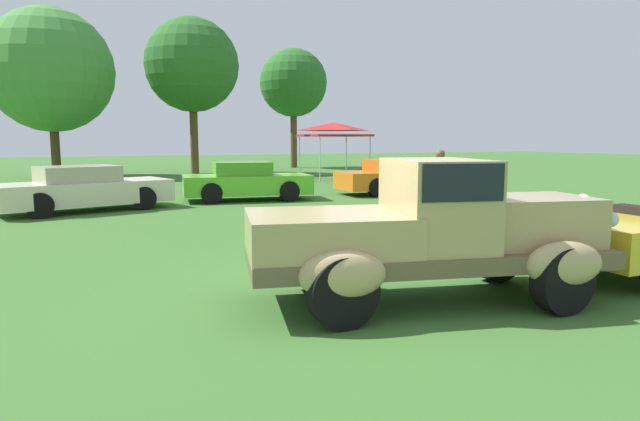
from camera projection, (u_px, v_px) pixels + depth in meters
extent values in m
plane|color=#386628|center=(372.00, 299.00, 6.60)|extent=(120.00, 120.00, 0.00)
cube|color=brown|center=(426.00, 255.00, 6.43)|extent=(4.42, 2.31, 0.20)
cube|color=tan|center=(524.00, 221.00, 6.62)|extent=(1.75, 1.40, 0.60)
ellipsoid|color=silver|center=(582.00, 221.00, 6.77)|extent=(0.27, 0.54, 0.68)
cube|color=tan|center=(437.00, 204.00, 6.37)|extent=(1.28, 1.56, 1.04)
cube|color=black|center=(437.00, 178.00, 6.33)|extent=(1.19, 1.57, 0.40)
cube|color=tan|center=(328.00, 234.00, 6.17)|extent=(2.09, 1.77, 0.48)
ellipsoid|color=tan|center=(498.00, 240.00, 7.38)|extent=(0.98, 0.55, 0.52)
ellipsoid|color=tan|center=(564.00, 264.00, 5.98)|extent=(0.98, 0.55, 0.52)
ellipsoid|color=tan|center=(317.00, 247.00, 6.92)|extent=(0.98, 0.55, 0.52)
ellipsoid|color=tan|center=(343.00, 275.00, 5.51)|extent=(0.98, 0.55, 0.52)
sphere|color=silver|center=(564.00, 210.00, 7.19)|extent=(0.18, 0.18, 0.18)
sphere|color=silver|center=(611.00, 219.00, 6.34)|extent=(0.18, 0.18, 0.18)
cylinder|color=black|center=(497.00, 253.00, 7.41)|extent=(0.76, 0.24, 0.76)
cylinder|color=black|center=(563.00, 280.00, 6.00)|extent=(0.76, 0.24, 0.76)
cylinder|color=black|center=(317.00, 261.00, 6.94)|extent=(0.76, 0.24, 0.76)
cylinder|color=black|center=(342.00, 292.00, 5.53)|extent=(0.76, 0.24, 0.76)
cylinder|color=black|center=(564.00, 246.00, 8.20)|extent=(0.66, 0.20, 0.66)
cube|color=beige|center=(86.00, 193.00, 14.61)|extent=(4.66, 2.88, 0.60)
cube|color=#B3AB8E|center=(78.00, 174.00, 14.43)|extent=(2.26, 1.94, 0.44)
cylinder|color=black|center=(144.00, 198.00, 14.88)|extent=(0.64, 0.22, 0.64)
cylinder|color=black|center=(40.00, 206.00, 13.21)|extent=(0.64, 0.22, 0.64)
cube|color=#60C62D|center=(247.00, 184.00, 17.21)|extent=(4.14, 2.17, 0.60)
cube|color=#4D9F24|center=(242.00, 169.00, 17.10)|extent=(1.91, 1.65, 0.44)
cylinder|color=black|center=(289.00, 191.00, 16.82)|extent=(0.64, 0.22, 0.64)
cylinder|color=black|center=(211.00, 193.00, 16.17)|extent=(0.64, 0.22, 0.64)
cube|color=orange|center=(401.00, 179.00, 19.31)|extent=(4.59, 1.81, 0.60)
cube|color=#BB5914|center=(396.00, 166.00, 19.17)|extent=(2.04, 1.50, 0.44)
cylinder|color=black|center=(445.00, 185.00, 19.11)|extent=(0.64, 0.22, 0.64)
cylinder|color=black|center=(377.00, 188.00, 18.12)|extent=(0.64, 0.22, 0.64)
cylinder|color=#283351|center=(436.00, 202.00, 12.93)|extent=(0.16, 0.16, 0.86)
cylinder|color=#283351|center=(442.00, 202.00, 13.01)|extent=(0.16, 0.16, 0.86)
cube|color=#4C9351|center=(440.00, 172.00, 12.87)|extent=(0.41, 0.25, 0.60)
sphere|color=brown|center=(440.00, 154.00, 12.82)|extent=(0.22, 0.22, 0.22)
cylinder|color=#B7B7BC|center=(346.00, 157.00, 27.55)|extent=(0.05, 0.05, 2.05)
cylinder|color=#B7B7BC|center=(370.00, 159.00, 25.23)|extent=(0.05, 0.05, 2.05)
cylinder|color=#B7B7BC|center=(300.00, 158.00, 26.56)|extent=(0.05, 0.05, 2.05)
cylinder|color=#B7B7BC|center=(320.00, 159.00, 24.24)|extent=(0.05, 0.05, 2.05)
cube|color=red|center=(334.00, 135.00, 25.75)|extent=(2.83, 2.83, 0.10)
pyramid|color=red|center=(334.00, 127.00, 25.70)|extent=(2.77, 2.77, 0.38)
cylinder|color=#47331E|center=(55.00, 141.00, 27.48)|extent=(0.44, 0.44, 3.65)
sphere|color=#428938|center=(50.00, 70.00, 27.02)|extent=(6.14, 6.14, 6.14)
cylinder|color=brown|center=(194.00, 133.00, 30.28)|extent=(0.44, 0.44, 4.57)
sphere|color=#286623|center=(192.00, 65.00, 29.80)|extent=(5.13, 5.13, 5.13)
cylinder|color=brown|center=(294.00, 135.00, 36.62)|extent=(0.44, 0.44, 4.42)
sphere|color=#286623|center=(293.00, 83.00, 36.17)|extent=(4.51, 4.51, 4.51)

